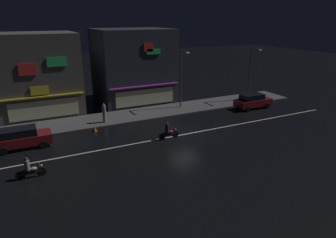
% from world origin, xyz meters
% --- Properties ---
extents(ground_plane, '(140.00, 140.00, 0.00)m').
position_xyz_m(ground_plane, '(0.00, 0.00, 0.00)').
color(ground_plane, black).
extents(lane_divider_stripe, '(34.31, 0.16, 0.01)m').
position_xyz_m(lane_divider_stripe, '(0.00, 0.00, 0.01)').
color(lane_divider_stripe, beige).
rests_on(lane_divider_stripe, ground).
extents(sidewalk_far, '(36.12, 4.25, 0.14)m').
position_xyz_m(sidewalk_far, '(0.00, 7.16, 0.07)').
color(sidewalk_far, '#4C4C4F').
rests_on(sidewalk_far, ground).
extents(storefront_left_block, '(8.77, 7.65, 8.74)m').
position_xyz_m(storefront_left_block, '(0.00, 13.04, 4.36)').
color(storefront_left_block, '#2D333D').
rests_on(storefront_left_block, ground).
extents(storefront_center_block, '(8.21, 6.87, 8.53)m').
position_xyz_m(storefront_center_block, '(-10.84, 12.64, 4.26)').
color(storefront_center_block, '#56514C').
rests_on(storefront_center_block, ground).
extents(streetlamp_west, '(0.44, 1.64, 6.46)m').
position_xyz_m(streetlamp_west, '(3.62, 7.25, 4.00)').
color(streetlamp_west, '#47494C').
rests_on(streetlamp_west, sidewalk_far).
extents(streetlamp_mid, '(0.44, 1.64, 6.40)m').
position_xyz_m(streetlamp_mid, '(12.93, 6.51, 3.96)').
color(streetlamp_mid, '#47494C').
rests_on(streetlamp_mid, sidewalk_far).
extents(pedestrian_on_sidewalk, '(0.36, 0.36, 1.90)m').
position_xyz_m(pedestrian_on_sidewalk, '(-5.66, 6.10, 1.02)').
color(pedestrian_on_sidewalk, gray).
rests_on(pedestrian_on_sidewalk, sidewalk_far).
extents(parked_car_near_kerb, '(4.30, 1.98, 1.67)m').
position_xyz_m(parked_car_near_kerb, '(11.09, 3.78, 0.87)').
color(parked_car_near_kerb, maroon).
rests_on(parked_car_near_kerb, ground).
extents(parked_car_trailing, '(4.30, 1.98, 1.67)m').
position_xyz_m(parked_car_trailing, '(-13.12, 3.28, 0.87)').
color(parked_car_trailing, maroon).
rests_on(parked_car_trailing, ground).
extents(motorcycle_lead, '(1.90, 0.60, 1.52)m').
position_xyz_m(motorcycle_lead, '(-1.80, -0.27, 0.63)').
color(motorcycle_lead, black).
rests_on(motorcycle_lead, ground).
extents(motorcycle_following, '(1.90, 0.60, 1.52)m').
position_xyz_m(motorcycle_following, '(-12.86, -2.28, 0.63)').
color(motorcycle_following, black).
rests_on(motorcycle_following, ground).
extents(traffic_cone, '(0.36, 0.36, 0.55)m').
position_xyz_m(traffic_cone, '(-7.07, 4.33, 0.28)').
color(traffic_cone, orange).
rests_on(traffic_cone, ground).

